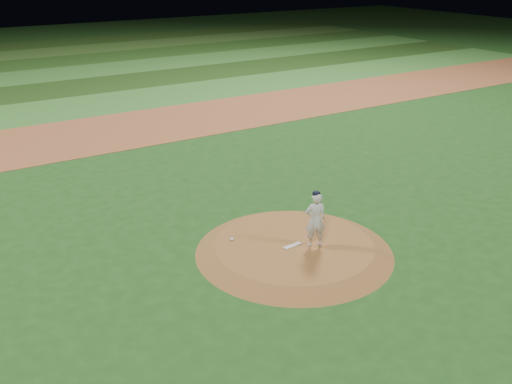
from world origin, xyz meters
TOP-DOWN VIEW (x-y plane):
  - ground at (0.00, 0.00)m, footprint 120.00×120.00m
  - infield_dirt_band at (0.00, 14.00)m, footprint 70.00×6.00m
  - outfield_stripe_0 at (0.00, 19.50)m, footprint 70.00×5.00m
  - outfield_stripe_1 at (0.00, 24.50)m, footprint 70.00×5.00m
  - outfield_stripe_2 at (0.00, 29.50)m, footprint 70.00×5.00m
  - outfield_stripe_3 at (0.00, 34.50)m, footprint 70.00×5.00m
  - outfield_stripe_4 at (0.00, 39.50)m, footprint 70.00×5.00m
  - outfield_stripe_5 at (0.00, 44.50)m, footprint 70.00×5.00m
  - pitchers_mound at (0.00, 0.00)m, footprint 5.50×5.50m
  - pitching_rubber at (-0.12, -0.09)m, footprint 0.58×0.20m
  - rosin_bag at (-1.36, 1.11)m, footprint 0.12×0.12m
  - pitcher_on_mound at (0.41, -0.38)m, footprint 0.67×0.56m

SIDE VIEW (x-z plane):
  - ground at x=0.00m, z-range 0.00..0.00m
  - outfield_stripe_0 at x=0.00m, z-range 0.00..0.02m
  - outfield_stripe_1 at x=0.00m, z-range 0.00..0.02m
  - outfield_stripe_2 at x=0.00m, z-range 0.00..0.02m
  - outfield_stripe_3 at x=0.00m, z-range 0.00..0.02m
  - outfield_stripe_4 at x=0.00m, z-range 0.00..0.02m
  - outfield_stripe_5 at x=0.00m, z-range 0.00..0.02m
  - infield_dirt_band at x=0.00m, z-range 0.00..0.02m
  - pitchers_mound at x=0.00m, z-range 0.00..0.25m
  - pitching_rubber at x=-0.12m, z-range 0.25..0.28m
  - rosin_bag at x=-1.36m, z-range 0.25..0.32m
  - pitcher_on_mound at x=0.41m, z-range 0.24..1.87m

